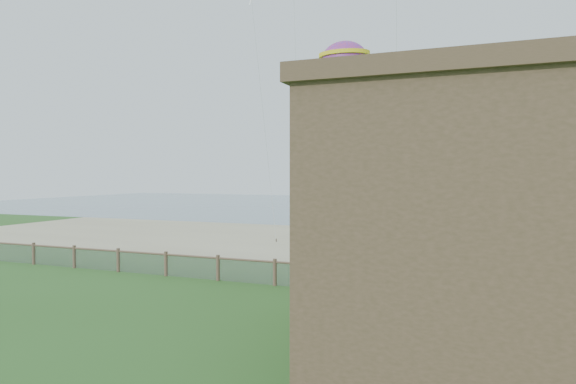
% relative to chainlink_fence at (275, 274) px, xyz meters
% --- Properties ---
extents(ground, '(160.00, 160.00, 0.00)m').
position_rel_chainlink_fence_xyz_m(ground, '(0.00, -6.00, -0.55)').
color(ground, '#2F5A1E').
rests_on(ground, ground).
extents(sand_beach, '(72.00, 20.00, 0.02)m').
position_rel_chainlink_fence_xyz_m(sand_beach, '(0.00, 16.00, -0.55)').
color(sand_beach, tan).
rests_on(sand_beach, ground).
extents(ocean, '(160.00, 68.00, 0.02)m').
position_rel_chainlink_fence_xyz_m(ocean, '(0.00, 60.00, -0.55)').
color(ocean, slate).
rests_on(ocean, ground).
extents(chainlink_fence, '(36.20, 0.20, 1.25)m').
position_rel_chainlink_fence_xyz_m(chainlink_fence, '(0.00, 0.00, 0.00)').
color(chainlink_fence, '#4E392C').
rests_on(chainlink_fence, ground).
extents(picnic_table, '(2.51, 2.25, 0.87)m').
position_rel_chainlink_fence_xyz_m(picnic_table, '(7.32, -4.96, -0.12)').
color(picnic_table, brown).
rests_on(picnic_table, ground).
extents(octopus_kite, '(3.69, 3.03, 6.61)m').
position_rel_chainlink_fence_xyz_m(octopus_kite, '(0.69, 9.19, 9.98)').
color(octopus_kite, '#F84227').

